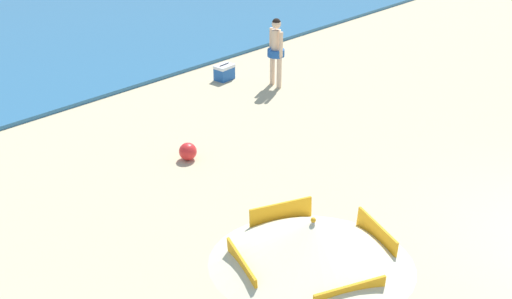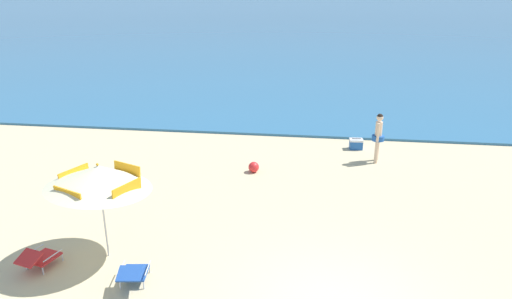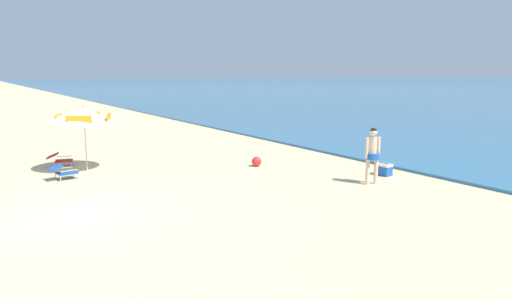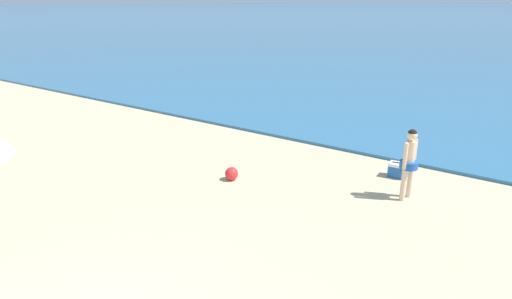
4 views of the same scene
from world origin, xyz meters
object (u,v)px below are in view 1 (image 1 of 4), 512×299
at_px(beach_umbrella_striped_main, 312,242).
at_px(beach_ball, 188,151).
at_px(cooler_box, 224,72).
at_px(person_standing_near_shore, 276,48).

relative_size(beach_umbrella_striped_main, beach_ball, 9.05).
xyz_separation_m(beach_umbrella_striped_main, cooler_box, (6.23, 8.32, -1.80)).
relative_size(beach_umbrella_striped_main, person_standing_near_shore, 1.85).
relative_size(person_standing_near_shore, cooler_box, 3.37).
xyz_separation_m(person_standing_near_shore, beach_ball, (-4.21, -1.57, -0.84)).
height_order(beach_umbrella_striped_main, beach_ball, beach_umbrella_striped_main).
bearing_deg(beach_ball, beach_umbrella_striped_main, -115.82).
height_order(cooler_box, beach_ball, cooler_box).
relative_size(person_standing_near_shore, beach_ball, 4.90).
bearing_deg(beach_ball, cooler_box, 38.36).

